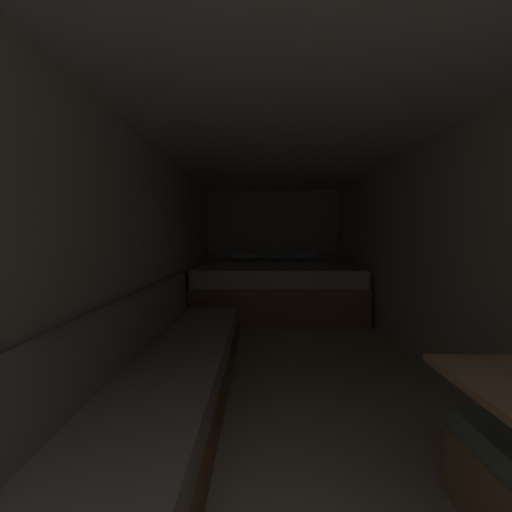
{
  "coord_description": "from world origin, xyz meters",
  "views": [
    {
      "loc": [
        -0.24,
        -0.39,
        1.16
      ],
      "look_at": [
        -0.28,
        2.61,
        0.95
      ],
      "focal_mm": 20.13,
      "sensor_mm": 36.0,
      "label": 1
    }
  ],
  "objects": [
    {
      "name": "wall_right",
      "position": [
        1.23,
        2.17,
        1.0
      ],
      "size": [
        0.05,
        5.55,
        1.99
      ],
      "primitive_type": "cube",
      "color": "beige",
      "rests_on": "ground"
    },
    {
      "name": "wall_left",
      "position": [
        -1.23,
        2.17,
        1.0
      ],
      "size": [
        0.05,
        5.55,
        1.99
      ],
      "primitive_type": "cube",
      "color": "beige",
      "rests_on": "ground"
    },
    {
      "name": "ceiling_slab",
      "position": [
        0.0,
        2.17,
        2.02
      ],
      "size": [
        2.51,
        5.55,
        0.05
      ],
      "primitive_type": "cube",
      "color": "white",
      "rests_on": "wall_left"
    },
    {
      "name": "ground_plane",
      "position": [
        0.0,
        2.17,
        0.0
      ],
      "size": [
        7.55,
        7.55,
        0.0
      ],
      "primitive_type": "plane",
      "color": "beige"
    },
    {
      "name": "wall_back",
      "position": [
        0.0,
        4.97,
        1.0
      ],
      "size": [
        2.51,
        0.05,
        1.99
      ],
      "primitive_type": "cube",
      "color": "beige",
      "rests_on": "ground"
    },
    {
      "name": "bed",
      "position": [
        0.0,
        4.03,
        0.37
      ],
      "size": [
        2.29,
        1.78,
        0.89
      ],
      "color": "#9E7247",
      "rests_on": "ground"
    },
    {
      "name": "sofa_left",
      "position": [
        -0.87,
        1.36,
        0.23
      ],
      "size": [
        0.71,
        2.86,
        0.73
      ],
      "color": "olive",
      "rests_on": "ground"
    }
  ]
}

